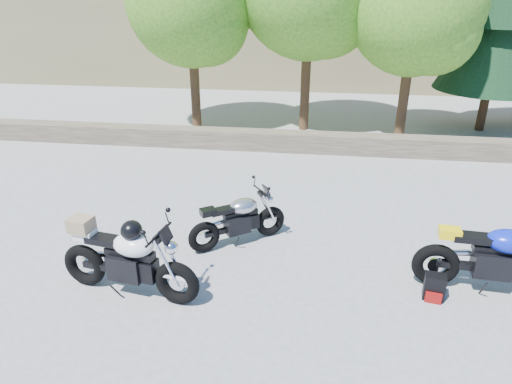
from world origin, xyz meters
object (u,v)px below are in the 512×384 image
Objects in this scene: blue_bike at (496,259)px; backpack at (434,287)px; silver_bike at (239,220)px; white_bike at (127,258)px.

blue_bike is 5.74× the size of backpack.
silver_bike is at bearing 171.55° from blue_bike.
silver_bike is 3.94m from blue_bike.
backpack is (-0.84, -0.30, -0.35)m from blue_bike.
blue_bike is (3.84, -0.86, 0.10)m from silver_bike.
silver_bike is 0.70× the size of blue_bike.
white_bike is at bearing -163.86° from silver_bike.
white_bike reaches higher than backpack.
blue_bike is at bearing 17.88° from white_bike.
blue_bike reaches higher than backpack.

